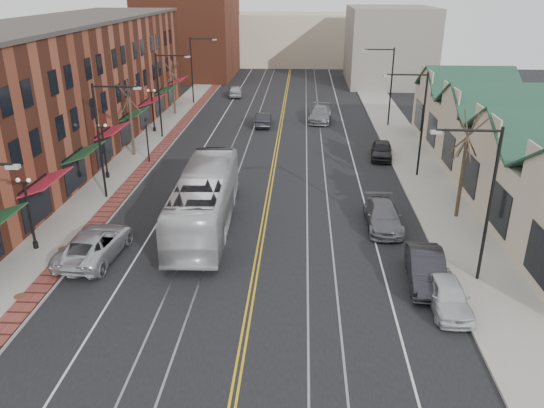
# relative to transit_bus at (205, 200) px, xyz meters

# --- Properties ---
(ground) EXTENTS (160.00, 160.00, 0.00)m
(ground) POSITION_rel_transit_bus_xyz_m (3.61, -11.83, -1.81)
(ground) COLOR black
(ground) RESTS_ON ground
(sidewalk_left) EXTENTS (4.00, 120.00, 0.15)m
(sidewalk_left) POSITION_rel_transit_bus_xyz_m (-8.39, 8.17, -1.74)
(sidewalk_left) COLOR gray
(sidewalk_left) RESTS_ON ground
(sidewalk_right) EXTENTS (4.00, 120.00, 0.15)m
(sidewalk_right) POSITION_rel_transit_bus_xyz_m (15.61, 8.17, -1.74)
(sidewalk_right) COLOR gray
(sidewalk_right) RESTS_ON ground
(building_left) EXTENTS (10.00, 50.00, 11.00)m
(building_left) POSITION_rel_transit_bus_xyz_m (-15.39, 15.17, 3.69)
(building_left) COLOR brown
(building_left) RESTS_ON ground
(building_right) EXTENTS (8.00, 36.00, 4.60)m
(building_right) POSITION_rel_transit_bus_xyz_m (21.61, 8.17, 0.49)
(building_right) COLOR beige
(building_right) RESTS_ON ground
(backdrop_left) EXTENTS (14.00, 18.00, 14.00)m
(backdrop_left) POSITION_rel_transit_bus_xyz_m (-12.39, 58.17, 5.19)
(backdrop_left) COLOR brown
(backdrop_left) RESTS_ON ground
(backdrop_mid) EXTENTS (22.00, 14.00, 9.00)m
(backdrop_mid) POSITION_rel_transit_bus_xyz_m (3.61, 73.17, 2.69)
(backdrop_mid) COLOR beige
(backdrop_mid) RESTS_ON ground
(backdrop_right) EXTENTS (12.00, 16.00, 11.00)m
(backdrop_right) POSITION_rel_transit_bus_xyz_m (18.61, 53.17, 3.69)
(backdrop_right) COLOR slate
(backdrop_right) RESTS_ON ground
(streetlight_l_1) EXTENTS (3.33, 0.25, 8.00)m
(streetlight_l_1) POSITION_rel_transit_bus_xyz_m (-7.43, 4.17, 3.21)
(streetlight_l_1) COLOR black
(streetlight_l_1) RESTS_ON sidewalk_left
(streetlight_l_2) EXTENTS (3.33, 0.25, 8.00)m
(streetlight_l_2) POSITION_rel_transit_bus_xyz_m (-7.43, 20.17, 3.21)
(streetlight_l_2) COLOR black
(streetlight_l_2) RESTS_ON sidewalk_left
(streetlight_l_3) EXTENTS (3.33, 0.25, 8.00)m
(streetlight_l_3) POSITION_rel_transit_bus_xyz_m (-7.43, 36.17, 3.21)
(streetlight_l_3) COLOR black
(streetlight_l_3) RESTS_ON sidewalk_left
(streetlight_r_0) EXTENTS (3.33, 0.25, 8.00)m
(streetlight_r_0) POSITION_rel_transit_bus_xyz_m (14.66, -5.83, 3.21)
(streetlight_r_0) COLOR black
(streetlight_r_0) RESTS_ON sidewalk_right
(streetlight_r_1) EXTENTS (3.33, 0.25, 8.00)m
(streetlight_r_1) POSITION_rel_transit_bus_xyz_m (14.66, 10.17, 3.21)
(streetlight_r_1) COLOR black
(streetlight_r_1) RESTS_ON sidewalk_right
(streetlight_r_2) EXTENTS (3.33, 0.25, 8.00)m
(streetlight_r_2) POSITION_rel_transit_bus_xyz_m (14.66, 26.17, 3.21)
(streetlight_r_2) COLOR black
(streetlight_r_2) RESTS_ON sidewalk_right
(lamppost_l_1) EXTENTS (0.84, 0.28, 4.27)m
(lamppost_l_1) POSITION_rel_transit_bus_xyz_m (-9.19, -3.83, 0.39)
(lamppost_l_1) COLOR black
(lamppost_l_1) RESTS_ON sidewalk_left
(lamppost_l_2) EXTENTS (0.84, 0.28, 4.27)m
(lamppost_l_2) POSITION_rel_transit_bus_xyz_m (-9.19, 8.17, 0.39)
(lamppost_l_2) COLOR black
(lamppost_l_2) RESTS_ON sidewalk_left
(lamppost_l_3) EXTENTS (0.84, 0.28, 4.27)m
(lamppost_l_3) POSITION_rel_transit_bus_xyz_m (-9.19, 22.17, 0.39)
(lamppost_l_3) COLOR black
(lamppost_l_3) RESTS_ON sidewalk_left
(tree_left_near) EXTENTS (1.78, 1.37, 6.48)m
(tree_left_near) POSITION_rel_transit_bus_xyz_m (-8.89, 14.17, 1.70)
(tree_left_near) COLOR #382B21
(tree_left_near) RESTS_ON sidewalk_left
(tree_left_far) EXTENTS (1.66, 1.28, 6.02)m
(tree_left_far) POSITION_rel_transit_bus_xyz_m (-8.89, 30.17, 1.46)
(tree_left_far) COLOR #382B21
(tree_left_far) RESTS_ON sidewalk_left
(tree_right_mid) EXTENTS (1.90, 1.46, 6.93)m
(tree_right_mid) POSITION_rel_transit_bus_xyz_m (16.11, 2.17, 1.94)
(tree_right_mid) COLOR #382B21
(tree_right_mid) RESTS_ON sidewalk_right
(manhole_mid) EXTENTS (0.60, 0.60, 0.02)m
(manhole_mid) POSITION_rel_transit_bus_xyz_m (-7.59, -8.83, -1.65)
(manhole_mid) COLOR #592D19
(manhole_mid) RESTS_ON sidewalk_left
(manhole_far) EXTENTS (0.60, 0.60, 0.02)m
(manhole_far) POSITION_rel_transit_bus_xyz_m (-7.59, -3.83, -1.65)
(manhole_far) COLOR #592D19
(manhole_far) RESTS_ON sidewalk_left
(traffic_signal) EXTENTS (0.18, 0.15, 3.80)m
(traffic_signal) POSITION_rel_transit_bus_xyz_m (-6.99, 12.17, 0.54)
(traffic_signal) COLOR black
(traffic_signal) RESTS_ON sidewalk_left
(transit_bus) EXTENTS (3.47, 13.10, 3.62)m
(transit_bus) POSITION_rel_transit_bus_xyz_m (0.00, 0.00, 0.00)
(transit_bus) COLOR silver
(transit_bus) RESTS_ON ground
(parked_suv) EXTENTS (3.12, 6.06, 1.64)m
(parked_suv) POSITION_rel_transit_bus_xyz_m (-5.44, -4.45, -0.99)
(parked_suv) COLOR #B8BAC0
(parked_suv) RESTS_ON ground
(parked_car_a) EXTENTS (1.78, 4.28, 1.45)m
(parked_car_a) POSITION_rel_transit_bus_xyz_m (12.91, -8.43, -1.09)
(parked_car_a) COLOR silver
(parked_car_a) RESTS_ON ground
(parked_car_b) EXTENTS (2.13, 5.05, 1.62)m
(parked_car_b) POSITION_rel_transit_bus_xyz_m (12.38, -6.18, -1.00)
(parked_car_b) COLOR black
(parked_car_b) RESTS_ON ground
(parked_car_c) EXTENTS (2.10, 5.14, 1.49)m
(parked_car_c) POSITION_rel_transit_bus_xyz_m (11.11, 0.54, -1.07)
(parked_car_c) COLOR #5D5C63
(parked_car_c) RESTS_ON ground
(parked_car_d) EXTENTS (2.30, 4.58, 1.50)m
(parked_car_d) POSITION_rel_transit_bus_xyz_m (12.91, 14.80, -1.06)
(parked_car_d) COLOR black
(parked_car_d) RESTS_ON ground
(distant_car_left) EXTENTS (1.62, 4.49, 1.47)m
(distant_car_left) POSITION_rel_transit_bus_xyz_m (1.78, 25.52, -1.08)
(distant_car_left) COLOR black
(distant_car_left) RESTS_ON ground
(distant_car_right) EXTENTS (2.85, 5.88, 1.65)m
(distant_car_right) POSITION_rel_transit_bus_xyz_m (7.89, 27.97, -0.99)
(distant_car_right) COLOR slate
(distant_car_right) RESTS_ON ground
(distant_car_far) EXTENTS (2.28, 4.63, 1.52)m
(distant_car_far) POSITION_rel_transit_bus_xyz_m (-3.18, 41.22, -1.05)
(distant_car_far) COLOR #ADAEB4
(distant_car_far) RESTS_ON ground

